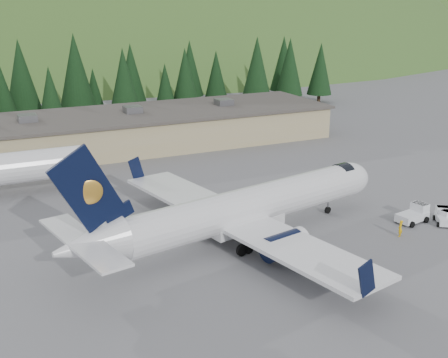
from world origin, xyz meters
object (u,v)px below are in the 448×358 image
Objects in this scene: baggage_tug_a at (414,214)px; baggage_tug_d at (444,217)px; terminal_building at (101,132)px; ramp_worker at (400,228)px; airliner at (243,209)px.

baggage_tug_a is 2.88m from baggage_tug_d.
baggage_tug_d is at bearing -60.79° from terminal_building.
baggage_tug_a is 46.76m from terminal_building.
baggage_tug_d is 6.35m from ramp_worker.
airliner is 14.94m from ramp_worker.
terminal_building is at bearing -105.43° from ramp_worker.
ramp_worker is at bearing -33.82° from airliner.
baggage_tug_a is at bearing 91.79° from baggage_tug_d.
baggage_tug_a is at bearing -22.28° from airliner.
terminal_building is at bearing 84.19° from airliner.
airliner is 0.48× the size of terminal_building.
baggage_tug_d is (2.44, -1.52, -0.13)m from baggage_tug_a.
airliner is at bearing -83.98° from terminal_building.
ramp_worker is at bearing 130.66° from baggage_tug_d.
airliner is 17.99m from baggage_tug_a.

